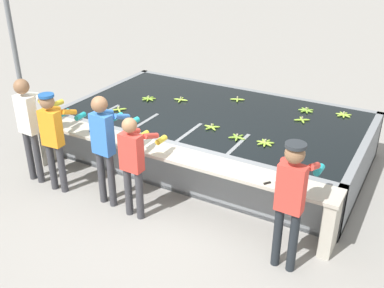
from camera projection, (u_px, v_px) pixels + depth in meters
The scene contains 21 objects.
ground_plane at pixel (158, 205), 6.82m from camera, with size 80.00×80.00×0.00m, color gray.
wash_tank at pixel (215, 135), 8.13m from camera, with size 5.21×2.96×0.84m.
work_ledge at pixel (165, 164), 6.73m from camera, with size 5.21×0.45×0.84m.
worker_0 at pixel (29, 121), 7.07m from camera, with size 0.43×0.73×1.76m.
worker_1 at pixel (53, 133), 6.83m from camera, with size 0.44×0.73×1.62m.
worker_2 at pixel (105, 141), 6.45m from camera, with size 0.43×0.73×1.73m.
worker_3 at pixel (133, 159), 6.22m from camera, with size 0.41×0.71×1.55m.
worker_4 at pixel (291, 194), 5.18m from camera, with size 0.42×0.73×1.71m.
banana_bunch_floating_0 at pixel (181, 100), 8.49m from camera, with size 0.28×0.28×0.08m.
banana_bunch_floating_1 at pixel (302, 120), 7.62m from camera, with size 0.26×0.26×0.08m.
banana_bunch_floating_2 at pixel (119, 109), 8.05m from camera, with size 0.23×0.23×0.08m.
banana_bunch_floating_3 at pixel (344, 115), 7.82m from camera, with size 0.27×0.28×0.08m.
banana_bunch_floating_4 at pixel (237, 99), 8.51m from camera, with size 0.27×0.27×0.08m.
banana_bunch_floating_5 at pixel (149, 99), 8.54m from camera, with size 0.28×0.28×0.08m.
banana_bunch_floating_6 at pixel (237, 137), 7.00m from camera, with size 0.27×0.28×0.08m.
banana_bunch_floating_7 at pixel (265, 143), 6.82m from camera, with size 0.28×0.28×0.08m.
banana_bunch_floating_8 at pixel (212, 127), 7.35m from camera, with size 0.27×0.28×0.08m.
banana_bunch_floating_9 at pixel (306, 110), 8.01m from camera, with size 0.28×0.27×0.08m.
knife_0 at pixel (96, 130), 7.25m from camera, with size 0.24×0.30×0.02m.
knife_1 at pixel (272, 182), 5.80m from camera, with size 0.23×0.30×0.02m.
support_post_left at pixel (17, 63), 8.04m from camera, with size 0.09×0.09×3.20m.
Camera 1 is at (3.27, -4.71, 3.85)m, focal length 42.00 mm.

